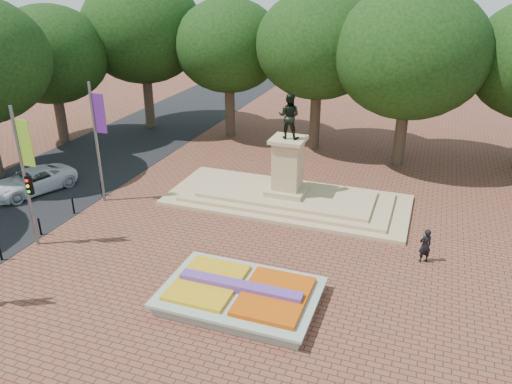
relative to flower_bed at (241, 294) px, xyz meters
The scene contains 9 objects.
ground 2.28m from the flower_bed, 117.19° to the left, with size 90.00×90.00×0.00m, color brown.
asphalt_street 17.49m from the flower_bed, 156.41° to the left, with size 9.00×90.00×0.02m, color black.
flower_bed is the anchor object (origin of this frame).
monument 10.07m from the flower_bed, 95.87° to the left, with size 14.00×6.00×6.40m.
tree_row_back 21.01m from the flower_bed, 86.26° to the left, with size 44.80×8.80×10.43m.
banner_poles 11.66m from the flower_bed, behind, with size 0.88×11.17×7.00m.
bollard_row 11.74m from the flower_bed, behind, with size 0.12×13.12×0.98m.
van 17.15m from the flower_bed, 159.39° to the left, with size 2.39×5.18×1.44m, color silver.
pedestrian 9.01m from the flower_bed, 40.37° to the left, with size 0.61×0.40×1.68m, color black.
Camera 1 is at (7.33, -17.63, 12.41)m, focal length 35.00 mm.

